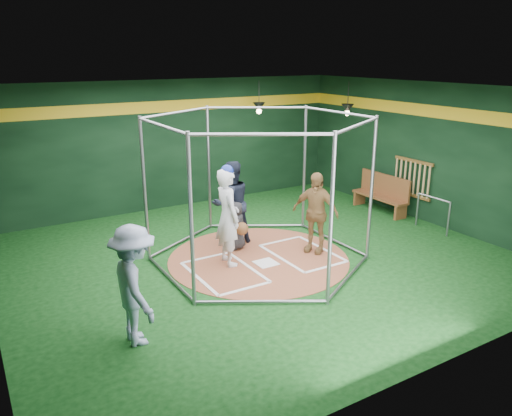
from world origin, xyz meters
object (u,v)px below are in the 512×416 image
dugout_bench (382,193)px  umpire (231,203)px  visitor_leopard (315,213)px  batter_figure (228,216)px

dugout_bench → umpire: bearing=-179.6°
visitor_leopard → dugout_bench: bearing=81.6°
visitor_leopard → umpire: size_ratio=0.93×
visitor_leopard → umpire: (-1.31, 1.37, 0.06)m
visitor_leopard → umpire: umpire is taller
umpire → visitor_leopard: bearing=132.5°
umpire → dugout_bench: (4.68, 0.03, -0.44)m
dugout_bench → batter_figure: bearing=-169.1°
umpire → dugout_bench: bearing=179.1°
batter_figure → dugout_bench: batter_figure is taller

